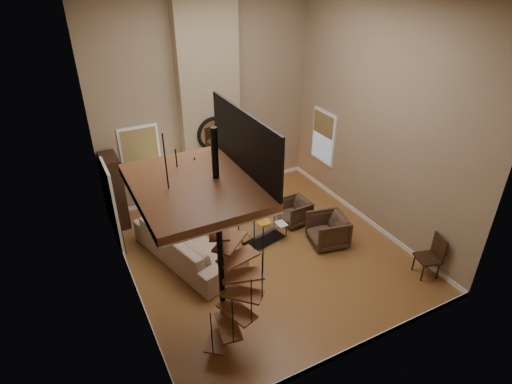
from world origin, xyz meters
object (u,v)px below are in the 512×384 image
hutch (115,191)px  floor_lamp (168,171)px  sofa (187,243)px  accent_lamp (260,177)px  armchair_far (331,230)px  side_chair (432,255)px  coffee_table (264,231)px  armchair_near (297,211)px

hutch → floor_lamp: 1.43m
sofa → floor_lamp: 2.01m
hutch → accent_lamp: (4.19, 0.15, -0.70)m
sofa → floor_lamp: size_ratio=1.68×
sofa → armchair_far: bearing=-123.3°
sofa → floor_lamp: (0.18, 1.72, 1.02)m
floor_lamp → side_chair: bearing=-47.5°
coffee_table → side_chair: size_ratio=1.21×
floor_lamp → coffee_table: bearing=-49.4°
sofa → coffee_table: 1.89m
floor_lamp → accent_lamp: (2.92, 0.61, -1.16)m
armchair_near → armchair_far: 1.14m
armchair_near → coffee_table: (-1.12, -0.33, -0.07)m
hutch → accent_lamp: bearing=2.1°
armchair_far → side_chair: bearing=44.4°
armchair_near → armchair_far: bearing=11.2°
hutch → coffee_table: 3.89m
armchair_near → sofa: bearing=-90.5°
coffee_table → side_chair: (2.60, -2.72, 0.24)m
accent_lamp → armchair_near: bearing=-92.7°
floor_lamp → side_chair: 6.41m
armchair_near → armchair_far: (0.26, -1.11, 0.00)m
armchair_far → sofa: bearing=-95.1°
hutch → floor_lamp: (1.27, -0.46, 0.46)m
accent_lamp → coffee_table: bearing=-115.5°
armchair_near → accent_lamp: (0.11, 2.24, -0.10)m
floor_lamp → accent_lamp: 3.20m
sofa → coffee_table: size_ratio=2.43×
coffee_table → armchair_near: bearing=16.6°
coffee_table → floor_lamp: bearing=130.6°
hutch → armchair_near: size_ratio=2.64×
accent_lamp → sofa: bearing=-143.0°
armchair_far → accent_lamp: size_ratio=1.57×
sofa → side_chair: (4.47, -2.96, 0.13)m
floor_lamp → side_chair: floor_lamp is taller
hutch → floor_lamp: bearing=-19.7°
armchair_far → floor_lamp: bearing=-119.4°
coffee_table → accent_lamp: (1.23, 2.58, -0.03)m
armchair_far → floor_lamp: size_ratio=0.50×
coffee_table → floor_lamp: floor_lamp is taller
sofa → side_chair: side_chair is taller
armchair_far → accent_lamp: bearing=-165.0°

